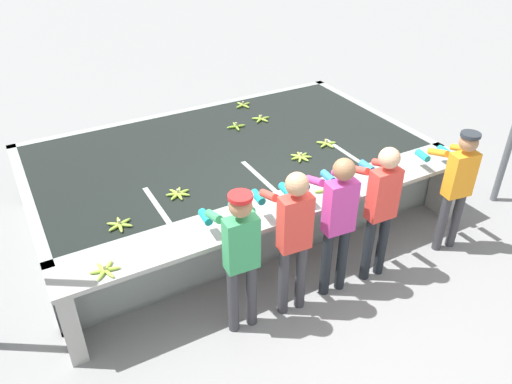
{
  "coord_description": "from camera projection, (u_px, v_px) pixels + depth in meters",
  "views": [
    {
      "loc": [
        -2.53,
        -3.51,
        3.92
      ],
      "look_at": [
        0.0,
        1.03,
        0.62
      ],
      "focal_mm": 35.0,
      "sensor_mm": 36.0,
      "label": 1
    }
  ],
  "objects": [
    {
      "name": "banana_bunch_floating_0",
      "position": [
        261.0,
        119.0,
        7.34
      ],
      "size": [
        0.27,
        0.28,
        0.08
      ],
      "color": "#93BC3D",
      "rests_on": "wash_tank"
    },
    {
      "name": "banana_bunch_floating_4",
      "position": [
        236.0,
        126.0,
        7.12
      ],
      "size": [
        0.28,
        0.28,
        0.08
      ],
      "color": "#7FAD33",
      "rests_on": "wash_tank"
    },
    {
      "name": "worker_3",
      "position": [
        380.0,
        202.0,
        5.31
      ],
      "size": [
        0.42,
        0.72,
        1.65
      ],
      "color": "#1E2328",
      "rests_on": "ground"
    },
    {
      "name": "worker_0",
      "position": [
        240.0,
        250.0,
        4.66
      ],
      "size": [
        0.43,
        0.72,
        1.6
      ],
      "color": "#38383D",
      "rests_on": "ground"
    },
    {
      "name": "banana_bunch_ledge_0",
      "position": [
        326.0,
        191.0,
        5.65
      ],
      "size": [
        0.28,
        0.28,
        0.08
      ],
      "color": "#75A333",
      "rests_on": "work_ledge"
    },
    {
      "name": "banana_bunch_floating_3",
      "position": [
        326.0,
        143.0,
        6.66
      ],
      "size": [
        0.28,
        0.27,
        0.08
      ],
      "color": "#93BC3D",
      "rests_on": "wash_tank"
    },
    {
      "name": "work_ledge",
      "position": [
        291.0,
        224.0,
        5.55
      ],
      "size": [
        5.12,
        0.45,
        0.89
      ],
      "color": "#9E9E99",
      "rests_on": "ground"
    },
    {
      "name": "worker_2",
      "position": [
        337.0,
        215.0,
        5.09
      ],
      "size": [
        0.44,
        0.73,
        1.66
      ],
      "color": "#1E2328",
      "rests_on": "ground"
    },
    {
      "name": "banana_bunch_ledge_2",
      "position": [
        105.0,
        270.0,
        4.51
      ],
      "size": [
        0.28,
        0.28,
        0.08
      ],
      "color": "#9EC642",
      "rests_on": "work_ledge"
    },
    {
      "name": "banana_bunch_floating_1",
      "position": [
        178.0,
        194.0,
        5.61
      ],
      "size": [
        0.28,
        0.28,
        0.08
      ],
      "color": "#8CB738",
      "rests_on": "wash_tank"
    },
    {
      "name": "wash_tank",
      "position": [
        227.0,
        175.0,
        6.88
      ],
      "size": [
        5.12,
        2.85,
        0.89
      ],
      "color": "gray",
      "rests_on": "ground"
    },
    {
      "name": "knife_0",
      "position": [
        242.0,
        220.0,
        5.2
      ],
      "size": [
        0.32,
        0.19,
        0.02
      ],
      "color": "silver",
      "rests_on": "work_ledge"
    },
    {
      "name": "worker_1",
      "position": [
        293.0,
        231.0,
        4.85
      ],
      "size": [
        0.44,
        0.73,
        1.67
      ],
      "color": "#38383D",
      "rests_on": "ground"
    },
    {
      "name": "banana_bunch_floating_5",
      "position": [
        243.0,
        105.0,
        7.78
      ],
      "size": [
        0.28,
        0.28,
        0.08
      ],
      "color": "#93BC3D",
      "rests_on": "wash_tank"
    },
    {
      "name": "ground_plane",
      "position": [
        300.0,
        279.0,
        5.73
      ],
      "size": [
        80.0,
        80.0,
        0.0
      ],
      "primitive_type": "plane",
      "color": "gray",
      "rests_on": "ground"
    },
    {
      "name": "worker_4",
      "position": [
        457.0,
        181.0,
        5.77
      ],
      "size": [
        0.48,
        0.73,
        1.56
      ],
      "color": "#38383D",
      "rests_on": "ground"
    },
    {
      "name": "banana_bunch_ledge_1",
      "position": [
        297.0,
        206.0,
        5.39
      ],
      "size": [
        0.27,
        0.28,
        0.08
      ],
      "color": "#7FAD33",
      "rests_on": "work_ledge"
    },
    {
      "name": "banana_bunch_floating_6",
      "position": [
        120.0,
        225.0,
        5.11
      ],
      "size": [
        0.27,
        0.28,
        0.08
      ],
      "color": "#93BC3D",
      "rests_on": "wash_tank"
    },
    {
      "name": "banana_bunch_floating_2",
      "position": [
        301.0,
        157.0,
        6.34
      ],
      "size": [
        0.28,
        0.28,
        0.08
      ],
      "color": "#93BC3D",
      "rests_on": "wash_tank"
    }
  ]
}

